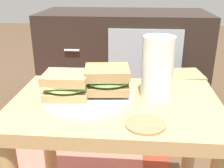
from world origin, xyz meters
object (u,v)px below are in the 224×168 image
Objects in this scene: plate at (88,96)px; coaster at (145,124)px; tv_cabinet at (124,60)px; sandwich_front at (66,85)px; sandwich_back at (107,79)px; beer_glass at (157,70)px; paper_bag at (175,111)px.

coaster is at bearing -41.07° from plate.
plate is at bearing -93.77° from tv_cabinet.
sandwich_front is 0.96× the size of sandwich_back.
beer_glass is at bearing 1.66° from sandwich_back.
tv_cabinet is at bearing 94.93° from coaster.
coaster is at bearing -29.74° from sandwich_front.
tv_cabinet is 5.67× the size of beer_glass.
coaster is 0.25× the size of paper_bag.
tv_cabinet reaches higher than sandwich_back.
sandwich_front is 0.24m from coaster.
sandwich_front is at bearing -171.44° from beer_glass.
beer_glass reaches higher than paper_bag.
sandwich_front is 0.24m from beer_glass.
tv_cabinet is 3.82× the size of plate.
plate is (-0.06, -0.93, 0.17)m from tv_cabinet.
plate reaches higher than coaster.
tv_cabinet reaches higher than sandwich_front.
paper_bag is (0.17, 0.62, -0.28)m from coaster.
paper_bag is (0.38, 0.50, -0.32)m from sandwich_front.
sandwich_back is at bearing 17.00° from plate.
beer_glass reaches higher than plate.
sandwich_back reaches higher than sandwich_front.
plate is at bearing -173.90° from beer_glass.
coaster is at bearing -102.20° from beer_glass.
beer_glass is at bearing -82.19° from tv_cabinet.
paper_bag is at bearing 59.86° from sandwich_back.
tv_cabinet is 0.95m from beer_glass.
tv_cabinet is 0.94m from sandwich_back.
coaster is (0.15, -0.13, -0.00)m from plate.
sandwich_back is (0.10, 0.03, 0.01)m from sandwich_front.
beer_glass is (0.19, 0.02, 0.08)m from plate.
sandwich_back is 0.19m from coaster.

